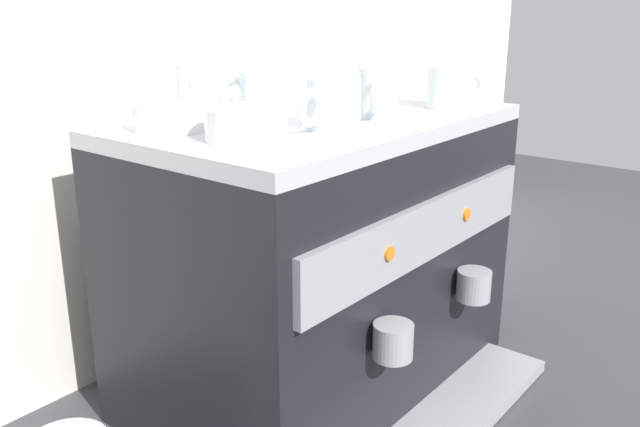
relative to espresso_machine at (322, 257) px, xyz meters
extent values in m
plane|color=#38383D|center=(0.00, 0.00, -0.23)|extent=(4.00, 4.00, 0.00)
cube|color=silver|center=(0.00, 0.32, 0.33)|extent=(2.80, 0.03, 1.13)
cube|color=black|center=(0.00, 0.00, -0.01)|extent=(0.64, 0.39, 0.45)
cube|color=#B7B7BC|center=(0.00, 0.00, 0.23)|extent=(0.64, 0.39, 0.02)
cube|color=#939399|center=(0.00, -0.20, 0.09)|extent=(0.59, 0.01, 0.09)
cylinder|color=orange|center=(-0.11, -0.20, 0.09)|extent=(0.02, 0.01, 0.02)
cylinder|color=orange|center=(0.11, -0.20, 0.09)|extent=(0.02, 0.01, 0.02)
cube|color=#939399|center=(0.00, -0.24, -0.22)|extent=(0.54, 0.12, 0.02)
cylinder|color=#939399|center=(-0.12, -0.22, -0.03)|extent=(0.06, 0.06, 0.05)
cylinder|color=#939399|center=(0.12, -0.22, -0.03)|extent=(0.06, 0.06, 0.05)
cylinder|color=silver|center=(-0.14, 0.13, 0.28)|extent=(0.06, 0.06, 0.08)
torus|color=silver|center=(-0.18, 0.10, 0.28)|extent=(0.06, 0.04, 0.06)
cylinder|color=silver|center=(-0.08, -0.08, 0.27)|extent=(0.08, 0.08, 0.07)
torus|color=silver|center=(-0.13, -0.08, 0.27)|extent=(0.05, 0.01, 0.05)
cylinder|color=silver|center=(0.20, -0.11, 0.27)|extent=(0.07, 0.07, 0.07)
torus|color=silver|center=(0.23, -0.14, 0.27)|extent=(0.05, 0.04, 0.05)
cylinder|color=silver|center=(0.05, -0.07, 0.28)|extent=(0.06, 0.06, 0.08)
torus|color=silver|center=(0.01, -0.09, 0.28)|extent=(0.05, 0.04, 0.05)
cylinder|color=silver|center=(-0.06, 0.07, 0.27)|extent=(0.07, 0.07, 0.07)
torus|color=silver|center=(-0.07, 0.12, 0.27)|extent=(0.03, 0.05, 0.05)
cylinder|color=white|center=(-0.21, -0.04, 0.26)|extent=(0.11, 0.11, 0.04)
cylinder|color=white|center=(-0.21, -0.04, 0.24)|extent=(0.06, 0.06, 0.01)
cylinder|color=white|center=(0.09, 0.10, 0.25)|extent=(0.13, 0.13, 0.03)
cylinder|color=white|center=(0.09, 0.10, 0.24)|extent=(0.07, 0.07, 0.01)
cylinder|color=white|center=(-0.23, 0.09, 0.26)|extent=(0.10, 0.10, 0.04)
cylinder|color=white|center=(-0.23, 0.09, 0.24)|extent=(0.06, 0.06, 0.01)
cylinder|color=#939399|center=(0.48, 0.03, -0.09)|extent=(0.14, 0.14, 0.28)
cone|color=black|center=(0.48, 0.03, 0.12)|extent=(0.14, 0.14, 0.14)
camera|label=1|loc=(-0.83, -0.66, 0.41)|focal=37.76mm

